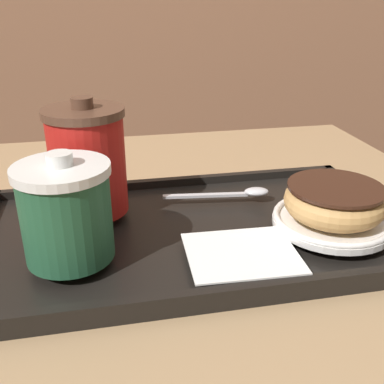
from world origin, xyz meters
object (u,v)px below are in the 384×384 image
object	(u,v)px
coffee_cup_rear	(88,161)
donut_chocolate_glazed	(334,200)
spoon	(240,193)
coffee_cup_front	(66,212)

from	to	relation	value
coffee_cup_rear	donut_chocolate_glazed	xyz separation A→B (m)	(0.29, -0.10, -0.04)
coffee_cup_rear	donut_chocolate_glazed	distance (m)	0.31
donut_chocolate_glazed	spoon	size ratio (longest dim) A/B	0.77
coffee_cup_rear	spoon	bearing A→B (deg)	1.09
coffee_cup_rear	donut_chocolate_glazed	world-z (taller)	coffee_cup_rear
coffee_cup_front	donut_chocolate_glazed	xyz separation A→B (m)	(0.31, 0.01, -0.02)
coffee_cup_front	coffee_cup_rear	xyz separation A→B (m)	(0.02, 0.11, 0.02)
coffee_cup_front	coffee_cup_rear	bearing A→B (deg)	78.64
coffee_cup_front	donut_chocolate_glazed	bearing A→B (deg)	1.61
coffee_cup_front	coffee_cup_rear	world-z (taller)	coffee_cup_rear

